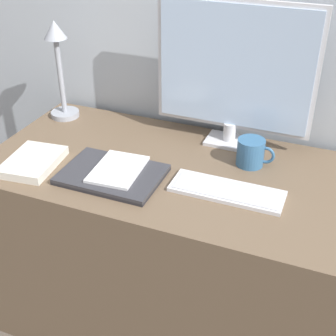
{
  "coord_description": "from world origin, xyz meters",
  "views": [
    {
      "loc": [
        0.43,
        -0.98,
        1.51
      ],
      "look_at": [
        -0.01,
        0.12,
        0.77
      ],
      "focal_mm": 50.0,
      "sensor_mm": 36.0,
      "label": 1
    }
  ],
  "objects": [
    {
      "name": "desk",
      "position": [
        0.0,
        0.22,
        0.36
      ],
      "size": [
        1.3,
        0.62,
        0.71
      ],
      "color": "brown",
      "rests_on": "ground_plane"
    },
    {
      "name": "monitor",
      "position": [
        0.09,
        0.45,
        0.97
      ],
      "size": [
        0.53,
        0.11,
        0.49
      ],
      "color": "silver",
      "rests_on": "desk"
    },
    {
      "name": "keyboard",
      "position": [
        0.17,
        0.14,
        0.72
      ],
      "size": [
        0.34,
        0.12,
        0.01
      ],
      "color": "silver",
      "rests_on": "desk"
    },
    {
      "name": "laptop",
      "position": [
        -0.19,
        0.09,
        0.72
      ],
      "size": [
        0.31,
        0.22,
        0.02
      ],
      "color": "#232328",
      "rests_on": "desk"
    },
    {
      "name": "ereader",
      "position": [
        -0.17,
        0.11,
        0.74
      ],
      "size": [
        0.15,
        0.2,
        0.01
      ],
      "color": "white",
      "rests_on": "laptop"
    },
    {
      "name": "desk_lamp",
      "position": [
        -0.56,
        0.42,
        0.93
      ],
      "size": [
        0.11,
        0.11,
        0.37
      ],
      "color": "#999EA8",
      "rests_on": "desk"
    },
    {
      "name": "notebook",
      "position": [
        -0.45,
        0.06,
        0.73
      ],
      "size": [
        0.17,
        0.22,
        0.03
      ],
      "color": "silver",
      "rests_on": "desk"
    },
    {
      "name": "coffee_mug",
      "position": [
        0.2,
        0.33,
        0.76
      ],
      "size": [
        0.12,
        0.09,
        0.09
      ],
      "color": "#336089",
      "rests_on": "desk"
    }
  ]
}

